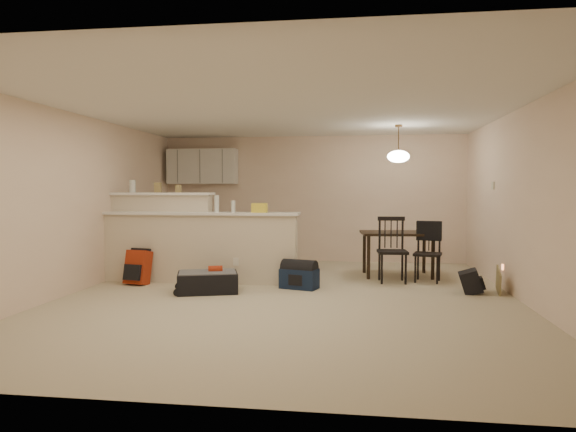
% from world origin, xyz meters
% --- Properties ---
extents(room, '(7.00, 7.02, 2.50)m').
position_xyz_m(room, '(0.00, 0.00, 1.25)').
color(room, '#C5B797').
rests_on(room, ground).
extents(breakfast_bar, '(3.08, 0.58, 1.39)m').
position_xyz_m(breakfast_bar, '(-1.76, 0.98, 0.61)').
color(breakfast_bar, beige).
rests_on(breakfast_bar, ground).
extents(upper_cabinets, '(1.40, 0.34, 0.70)m').
position_xyz_m(upper_cabinets, '(-2.20, 3.32, 1.90)').
color(upper_cabinets, white).
rests_on(upper_cabinets, room).
extents(kitchen_counter, '(1.80, 0.60, 0.90)m').
position_xyz_m(kitchen_counter, '(-2.00, 3.19, 0.45)').
color(kitchen_counter, white).
rests_on(kitchen_counter, ground).
extents(thermostat, '(0.02, 0.12, 0.12)m').
position_xyz_m(thermostat, '(2.98, 1.55, 1.50)').
color(thermostat, beige).
rests_on(thermostat, room).
extents(jar, '(0.10, 0.10, 0.20)m').
position_xyz_m(jar, '(-2.69, 1.12, 1.49)').
color(jar, silver).
rests_on(jar, breakfast_bar).
extents(cereal_box, '(0.10, 0.07, 0.16)m').
position_xyz_m(cereal_box, '(-2.26, 1.12, 1.47)').
color(cereal_box, '#937E4C').
rests_on(cereal_box, breakfast_bar).
extents(small_box, '(0.08, 0.06, 0.12)m').
position_xyz_m(small_box, '(-1.92, 1.12, 1.45)').
color(small_box, '#937E4C').
rests_on(small_box, breakfast_bar).
extents(bottle_a, '(0.07, 0.07, 0.26)m').
position_xyz_m(bottle_a, '(-1.23, 0.90, 1.22)').
color(bottle_a, silver).
rests_on(bottle_a, breakfast_bar).
extents(bottle_b, '(0.06, 0.06, 0.18)m').
position_xyz_m(bottle_b, '(-0.97, 0.90, 1.18)').
color(bottle_b, silver).
rests_on(bottle_b, breakfast_bar).
extents(bag_lump, '(0.22, 0.18, 0.14)m').
position_xyz_m(bag_lump, '(-0.56, 0.90, 1.16)').
color(bag_lump, '#937E4C').
rests_on(bag_lump, breakfast_bar).
extents(dining_table, '(1.25, 0.89, 0.74)m').
position_xyz_m(dining_table, '(1.57, 1.89, 0.65)').
color(dining_table, black).
rests_on(dining_table, ground).
extents(pendant_lamp, '(0.36, 0.36, 0.62)m').
position_xyz_m(pendant_lamp, '(1.57, 1.89, 1.99)').
color(pendant_lamp, brown).
rests_on(pendant_lamp, room).
extents(dining_chair_near, '(0.47, 0.45, 1.01)m').
position_xyz_m(dining_chair_near, '(1.45, 1.29, 0.51)').
color(dining_chair_near, black).
rests_on(dining_chair_near, ground).
extents(dining_chair_far, '(0.48, 0.47, 0.92)m').
position_xyz_m(dining_chair_far, '(2.00, 1.41, 0.46)').
color(dining_chair_far, black).
rests_on(dining_chair_far, ground).
extents(suitcase, '(0.94, 0.75, 0.28)m').
position_xyz_m(suitcase, '(-1.16, 0.16, 0.14)').
color(suitcase, black).
rests_on(suitcase, ground).
extents(red_backpack, '(0.38, 0.28, 0.51)m').
position_xyz_m(red_backpack, '(-2.39, 0.61, 0.26)').
color(red_backpack, '#A62C12').
rests_on(red_backpack, ground).
extents(navy_duffel, '(0.59, 0.43, 0.29)m').
position_xyz_m(navy_duffel, '(0.08, 0.61, 0.14)').
color(navy_duffel, '#13213C').
rests_on(navy_duffel, ground).
extents(black_daypack, '(0.29, 0.38, 0.31)m').
position_xyz_m(black_daypack, '(2.48, 0.61, 0.15)').
color(black_daypack, black).
rests_on(black_daypack, ground).
extents(cardboard_sheet, '(0.08, 0.44, 0.34)m').
position_xyz_m(cardboard_sheet, '(2.85, 0.61, 0.17)').
color(cardboard_sheet, '#937E4C').
rests_on(cardboard_sheet, ground).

